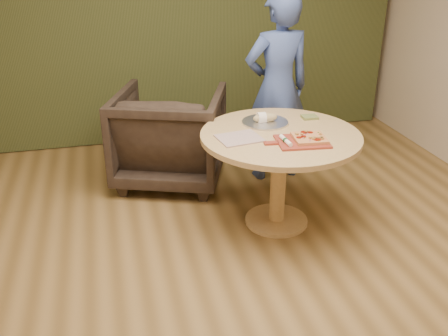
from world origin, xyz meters
TOP-DOWN VIEW (x-y plane):
  - room_shell at (0.00, 0.00)m, footprint 5.04×6.04m
  - curtain at (0.00, 2.90)m, footprint 4.80×0.14m
  - pedestal_table at (0.47, 0.86)m, footprint 1.18×1.18m
  - pizza_paddle at (0.55, 0.66)m, footprint 0.46×0.32m
  - flatbread_pizza at (0.61, 0.66)m, footprint 0.24×0.24m
  - cutlery_roll at (0.43, 0.65)m, footprint 0.04×0.20m
  - newspaper at (0.15, 0.83)m, footprint 0.34×0.29m
  - serving_tray at (0.43, 1.10)m, footprint 0.36×0.36m
  - bread_roll at (0.42, 1.10)m, footprint 0.19×0.09m
  - green_packet at (0.81, 1.12)m, footprint 0.12×0.10m
  - armchair at (-0.21, 1.82)m, footprint 1.15×1.12m
  - person_standing at (0.73, 1.69)m, footprint 0.65×0.46m

SIDE VIEW (x-z plane):
  - armchair at x=-0.21m, z-range 0.00..0.94m
  - pedestal_table at x=0.47m, z-range 0.23..0.98m
  - newspaper at x=0.15m, z-range 0.75..0.76m
  - serving_tray at x=0.43m, z-range 0.75..0.77m
  - pizza_paddle at x=0.55m, z-range 0.75..0.77m
  - green_packet at x=0.81m, z-range 0.75..0.77m
  - flatbread_pizza at x=0.61m, z-range 0.76..0.80m
  - cutlery_roll at x=0.43m, z-range 0.76..0.80m
  - bread_roll at x=0.42m, z-range 0.75..0.84m
  - person_standing at x=0.73m, z-range 0.00..1.68m
  - room_shell at x=0.00m, z-range -0.02..2.82m
  - curtain at x=0.00m, z-range 0.01..2.79m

